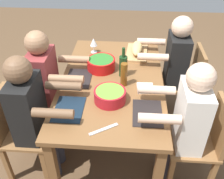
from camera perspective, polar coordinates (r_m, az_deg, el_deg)
name	(u,v)px	position (r m, az deg, el deg)	size (l,w,h in m)	color
ground_plane	(112,136)	(2.86, 0.00, -10.20)	(8.00, 8.00, 0.00)	brown
dining_table	(112,88)	(2.42, 0.00, 0.43)	(1.61, 0.94, 0.74)	brown
chair_near_center	(34,98)	(2.69, -17.07, -1.76)	(0.40, 0.40, 0.85)	olive
diner_near_center	(48,81)	(2.51, -14.00, 1.87)	(0.41, 0.53, 1.20)	#2D2D38
chair_far_left	(186,80)	(2.95, 16.20, 2.11)	(0.40, 0.40, 0.85)	olive
diner_far_left	(172,62)	(2.80, 13.25, 5.93)	(0.41, 0.53, 1.20)	#2D2D38
chair_far_right	(203,139)	(2.29, 19.62, -10.41)	(0.40, 0.40, 0.85)	olive
diner_far_right	(185,119)	(2.10, 15.95, -6.38)	(0.41, 0.53, 1.20)	#2D2D38
chair_near_right	(17,129)	(2.39, -20.34, -8.28)	(0.40, 0.40, 0.85)	olive
diner_near_right	(33,112)	(2.18, -17.09, -4.72)	(0.41, 0.53, 1.20)	#2D2D38
serving_bowl_greens	(101,63)	(2.51, -2.43, 5.84)	(0.27, 0.27, 0.11)	red
serving_bowl_salad	(110,95)	(2.09, -0.47, -1.26)	(0.26, 0.26, 0.10)	#B21923
cutting_board	(137,53)	(2.82, 5.52, 8.19)	(0.40, 0.22, 0.02)	tan
bread_loaf	(137,48)	(2.79, 5.58, 9.18)	(0.32, 0.11, 0.09)	tan
wine_bottle	(123,66)	(2.38, 2.50, 5.34)	(0.08, 0.08, 0.29)	#193819
beer_bottle	(124,75)	(2.25, 2.67, 3.33)	(0.06, 0.06, 0.22)	brown
wine_glass	(94,43)	(2.79, -4.12, 10.36)	(0.08, 0.08, 0.17)	silver
placemat_near_center	(79,78)	(2.41, -7.38, 2.51)	(0.32, 0.23, 0.01)	black
placemat_far_right	(147,113)	(2.03, 7.88, -5.20)	(0.32, 0.23, 0.01)	black
placemat_near_right	(69,109)	(2.07, -9.55, -4.33)	(0.32, 0.23, 0.01)	#142333
carving_knife	(104,129)	(1.88, -1.87, -8.84)	(0.23, 0.02, 0.01)	silver
napkin_stack	(145,88)	(2.27, 7.39, 0.29)	(0.14, 0.14, 0.02)	white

